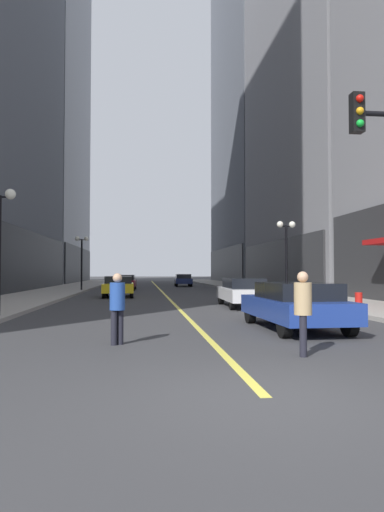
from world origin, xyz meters
name	(u,v)px	position (x,y,z in m)	size (l,w,h in m)	color
ground_plane	(160,289)	(0.00, 35.00, 0.00)	(200.00, 200.00, 0.00)	#38383A
sidewalk_left	(66,289)	(-8.25, 35.00, 0.07)	(4.50, 78.00, 0.15)	#9E9991
sidewalk_right	(250,288)	(8.25, 35.00, 0.07)	(4.50, 78.00, 0.15)	#9E9991
lane_centre_stripe	(160,289)	(0.00, 35.00, 0.00)	(0.16, 70.00, 0.01)	#E5D64C
building_left_far	(38,63)	(-16.45, 60.00, 31.36)	(12.08, 26.00, 62.91)	slate
building_right_mid	(330,94)	(15.85, 34.50, 18.26)	(10.90, 24.00, 36.70)	gray
building_right_far	(270,44)	(17.63, 60.00, 35.97)	(14.44, 26.00, 72.09)	slate
car_blue	(295,304)	(2.67, 6.61, 0.72)	(2.04, 4.62, 1.32)	navy
car_white	(243,291)	(2.98, 14.62, 0.72)	(1.85, 4.71, 1.32)	silver
car_yellow	(118,286)	(-3.09, 23.53, 0.72)	(2.00, 4.34, 1.32)	yellow
car_maroon	(125,282)	(-3.02, 33.83, 0.72)	(1.89, 4.24, 1.32)	maroon
car_navy	(183,280)	(2.84, 43.17, 0.72)	(1.87, 4.48, 1.32)	#141E4C
pedestrian_in_tan_trench	(303,307)	(1.49, 2.73, 0.95)	(0.43, 0.43, 1.63)	black
pedestrian_in_blue_hoodie	(117,303)	(-2.15, 4.49, 0.92)	(0.47, 0.47, 1.59)	black
street_lamp_left_far	(82,251)	(-6.40, 31.21, 3.26)	(1.06, 0.36, 4.43)	black
street_lamp_right_mid	(286,242)	(6.40, 18.75, 3.26)	(1.06, 0.36, 4.43)	black
fire_hydrant_right	(359,303)	(6.90, 11.31, 0.40)	(0.28, 0.28, 0.80)	red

